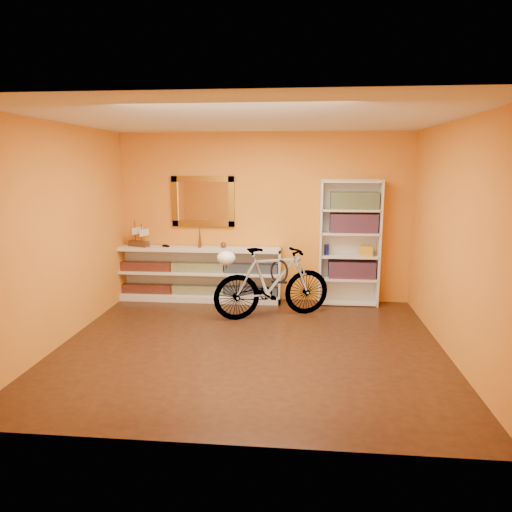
# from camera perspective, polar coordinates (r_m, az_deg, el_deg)

# --- Properties ---
(floor) EXTENTS (4.50, 4.00, 0.01)m
(floor) POSITION_cam_1_polar(r_m,az_deg,el_deg) (5.63, -0.70, -10.97)
(floor) COLOR black
(floor) RESTS_ON ground
(ceiling) EXTENTS (4.50, 4.00, 0.01)m
(ceiling) POSITION_cam_1_polar(r_m,az_deg,el_deg) (5.24, -0.77, 16.52)
(ceiling) COLOR silver
(ceiling) RESTS_ON ground
(back_wall) EXTENTS (4.50, 0.01, 2.60)m
(back_wall) POSITION_cam_1_polar(r_m,az_deg,el_deg) (7.26, 0.99, 4.68)
(back_wall) COLOR orange
(back_wall) RESTS_ON ground
(left_wall) EXTENTS (0.01, 4.00, 2.60)m
(left_wall) POSITION_cam_1_polar(r_m,az_deg,el_deg) (5.96, -22.84, 2.42)
(left_wall) COLOR orange
(left_wall) RESTS_ON ground
(right_wall) EXTENTS (0.01, 4.00, 2.60)m
(right_wall) POSITION_cam_1_polar(r_m,az_deg,el_deg) (5.51, 23.27, 1.75)
(right_wall) COLOR orange
(right_wall) RESTS_ON ground
(gilt_mirror) EXTENTS (0.98, 0.06, 0.78)m
(gilt_mirror) POSITION_cam_1_polar(r_m,az_deg,el_deg) (7.33, -6.50, 6.64)
(gilt_mirror) COLOR brown
(gilt_mirror) RESTS_ON back_wall
(wall_socket) EXTENTS (0.09, 0.02, 0.09)m
(wall_socket) POSITION_cam_1_polar(r_m,az_deg,el_deg) (7.42, 7.91, -3.54)
(wall_socket) COLOR silver
(wall_socket) RESTS_ON back_wall
(console_unit) EXTENTS (2.60, 0.35, 0.85)m
(console_unit) POSITION_cam_1_polar(r_m,az_deg,el_deg) (7.38, -7.10, -2.20)
(console_unit) COLOR silver
(console_unit) RESTS_ON floor
(cd_row_lower) EXTENTS (2.50, 0.13, 0.14)m
(cd_row_lower) POSITION_cam_1_polar(r_m,az_deg,el_deg) (7.42, -7.09, -4.15)
(cd_row_lower) COLOR black
(cd_row_lower) RESTS_ON console_unit
(cd_row_upper) EXTENTS (2.50, 0.13, 0.14)m
(cd_row_upper) POSITION_cam_1_polar(r_m,az_deg,el_deg) (7.33, -7.16, -1.40)
(cd_row_upper) COLOR navy
(cd_row_upper) RESTS_ON console_unit
(model_ship) EXTENTS (0.37, 0.24, 0.41)m
(model_ship) POSITION_cam_1_polar(r_m,az_deg,el_deg) (7.52, -14.18, 2.67)
(model_ship) COLOR #432812
(model_ship) RESTS_ON console_unit
(toy_car) EXTENTS (0.00, 0.00, 0.00)m
(toy_car) POSITION_cam_1_polar(r_m,az_deg,el_deg) (7.41, -10.94, 1.11)
(toy_car) COLOR black
(toy_car) RESTS_ON console_unit
(bronze_ornament) EXTENTS (0.06, 0.06, 0.35)m
(bronze_ornament) POSITION_cam_1_polar(r_m,az_deg,el_deg) (7.25, -6.89, 2.39)
(bronze_ornament) COLOR brown
(bronze_ornament) RESTS_ON console_unit
(decorative_orb) EXTENTS (0.09, 0.09, 0.09)m
(decorative_orb) POSITION_cam_1_polar(r_m,az_deg,el_deg) (7.20, -4.01, 1.35)
(decorative_orb) COLOR brown
(decorative_orb) RESTS_ON console_unit
(bookcase) EXTENTS (0.90, 0.30, 1.90)m
(bookcase) POSITION_cam_1_polar(r_m,az_deg,el_deg) (7.16, 11.35, 1.55)
(bookcase) COLOR silver
(bookcase) RESTS_ON floor
(book_row_a) EXTENTS (0.70, 0.22, 0.26)m
(book_row_a) POSITION_cam_1_polar(r_m,az_deg,el_deg) (7.24, 11.62, -1.62)
(book_row_a) COLOR maroon
(book_row_a) RESTS_ON bookcase
(book_row_b) EXTENTS (0.70, 0.22, 0.28)m
(book_row_b) POSITION_cam_1_polar(r_m,az_deg,el_deg) (7.12, 11.85, 3.96)
(book_row_b) COLOR maroon
(book_row_b) RESTS_ON bookcase
(book_row_c) EXTENTS (0.70, 0.22, 0.25)m
(book_row_c) POSITION_cam_1_polar(r_m,az_deg,el_deg) (7.09, 11.95, 6.65)
(book_row_c) COLOR navy
(book_row_c) RESTS_ON bookcase
(travel_mug) EXTENTS (0.07, 0.07, 0.17)m
(travel_mug) POSITION_cam_1_polar(r_m,az_deg,el_deg) (7.13, 8.63, 0.77)
(travel_mug) COLOR #16299A
(travel_mug) RESTS_ON bookcase
(red_tin) EXTENTS (0.15, 0.15, 0.18)m
(red_tin) POSITION_cam_1_polar(r_m,az_deg,el_deg) (7.10, 9.90, 6.45)
(red_tin) COLOR maroon
(red_tin) RESTS_ON bookcase
(yellow_bag) EXTENTS (0.22, 0.17, 0.15)m
(yellow_bag) POSITION_cam_1_polar(r_m,az_deg,el_deg) (7.17, 13.34, 0.60)
(yellow_bag) COLOR gold
(yellow_bag) RESTS_ON bookcase
(bicycle) EXTENTS (1.02, 1.75, 1.00)m
(bicycle) POSITION_cam_1_polar(r_m,az_deg,el_deg) (6.50, 2.01, -3.24)
(bicycle) COLOR silver
(bicycle) RESTS_ON floor
(helmet) EXTENTS (0.25, 0.24, 0.19)m
(helmet) POSITION_cam_1_polar(r_m,az_deg,el_deg) (6.25, -3.68, -0.24)
(helmet) COLOR white
(helmet) RESTS_ON bicycle
(u_lock) EXTENTS (0.25, 0.03, 0.25)m
(u_lock) POSITION_cam_1_polar(r_m,az_deg,el_deg) (6.49, 2.87, -1.89)
(u_lock) COLOR black
(u_lock) RESTS_ON bicycle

